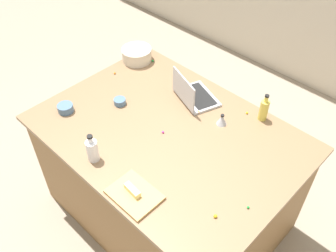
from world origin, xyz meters
The scene contains 19 objects.
ground_plane centered at (0.00, 0.00, 0.00)m, with size 12.00×12.00×0.00m, color gray.
island_counter centered at (0.00, 0.00, 0.45)m, with size 1.69×1.23×0.90m.
laptop centered at (-0.10, 0.35, 0.95)m, with size 0.37×0.32×0.22m.
mixing_bowl_large centered at (-0.75, 0.42, 0.96)m, with size 0.24×0.24×0.11m.
bottle_vinegar centered at (-0.16, -0.48, 0.98)m, with size 0.07×0.07×0.20m.
bottle_oil centered at (0.37, 0.53, 0.98)m, with size 0.06×0.06×0.20m.
cutting_board centered at (0.22, -0.49, 0.91)m, with size 0.28×0.21×0.02m, color tan.
butter_stick_left centered at (0.20, -0.49, 0.94)m, with size 0.11×0.04×0.04m, color #F4E58C.
ramekin_small centered at (-0.43, -0.04, 0.92)m, with size 0.08×0.08×0.04m, color slate.
ramekin_medium centered at (-0.64, -0.34, 0.93)m, with size 0.11×0.11×0.05m, color slate.
kitchen_timer centered at (0.20, 0.30, 0.94)m, with size 0.07×0.07×0.08m.
candy_0 centered at (0.03, 0.27, 0.91)m, with size 0.02×0.02×0.02m, color orange.
candy_2 centered at (-0.73, 0.17, 0.91)m, with size 0.02×0.02×0.02m, color orange.
candy_3 centered at (0.62, -0.29, 0.91)m, with size 0.02×0.02×0.02m, color yellow.
candy_4 centered at (-0.64, 0.49, 0.91)m, with size 0.02×0.02×0.02m, color green.
candy_5 centered at (-0.25, 0.41, 0.91)m, with size 0.02×0.02×0.02m, color blue.
candy_6 centered at (0.27, 0.50, 0.91)m, with size 0.02×0.02×0.02m, color yellow.
candy_7 centered at (-0.01, -0.03, 0.91)m, with size 0.02×0.02×0.02m, color #CC3399.
candy_8 centered at (0.71, -0.12, 0.91)m, with size 0.01×0.01×0.01m, color green.
Camera 1 is at (1.20, -1.24, 2.60)m, focal length 40.01 mm.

